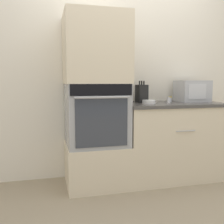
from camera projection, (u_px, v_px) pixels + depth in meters
The scene contains 11 objects.
ground_plane at pixel (133, 192), 2.68m from camera, with size 12.00×12.00×0.00m, color gray.
wall_back at pixel (117, 71), 3.14m from camera, with size 8.00×0.05×2.50m.
oven_cabinet_base at pixel (96, 164), 2.86m from camera, with size 0.65×0.60×0.45m.
wall_oven at pixel (96, 114), 2.79m from camera, with size 0.62×0.64×0.65m.
oven_cabinet_upper at pixel (96, 49), 2.72m from camera, with size 0.65×0.60×0.71m.
counter_unit at pixel (171, 140), 3.05m from camera, with size 1.16×0.63×0.88m.
microwave at pixel (192, 91), 3.16m from camera, with size 0.36×0.30×0.25m.
knife_block at pixel (142, 93), 3.04m from camera, with size 0.11×0.16×0.25m.
bowl at pixel (149, 102), 2.88m from camera, with size 0.14×0.14×0.04m.
condiment_jar_near at pixel (170, 99), 3.11m from camera, with size 0.04×0.04×0.07m.
condiment_jar_mid at pixel (169, 100), 2.92m from camera, with size 0.04×0.04×0.07m.
Camera 1 is at (-0.84, -2.43, 1.13)m, focal length 42.00 mm.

